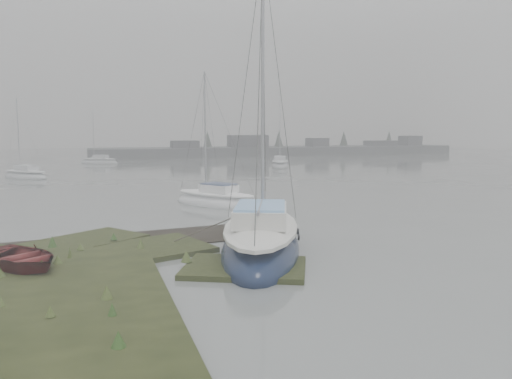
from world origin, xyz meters
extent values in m
plane|color=slate|center=(0.00, 30.00, 0.00)|extent=(160.00, 160.00, 0.00)
cube|color=#4C4F51|center=(26.00, 62.00, 0.60)|extent=(60.00, 8.00, 1.60)
cube|color=#424247|center=(10.00, 61.00, 1.40)|extent=(4.00, 3.00, 2.20)
cube|color=#424247|center=(20.00, 61.00, 1.80)|extent=(6.00, 3.00, 3.00)
cube|color=#424247|center=(32.00, 61.00, 1.55)|extent=(3.00, 3.00, 2.50)
cube|color=#424247|center=(44.00, 61.00, 1.30)|extent=(5.00, 3.00, 2.00)
cube|color=#424247|center=(50.00, 61.00, 1.70)|extent=(3.00, 3.00, 2.80)
cone|color=#384238|center=(14.00, 63.00, 2.20)|extent=(2.00, 2.00, 3.50)
cone|color=#384238|center=(26.00, 63.00, 2.20)|extent=(2.00, 2.00, 3.50)
cone|color=#384238|center=(38.00, 63.00, 2.20)|extent=(2.00, 2.00, 3.50)
cone|color=#384238|center=(47.00, 63.00, 2.20)|extent=(2.00, 2.00, 3.50)
ellipsoid|color=#121D37|center=(1.61, 1.27, 0.13)|extent=(5.21, 8.10, 1.87)
ellipsoid|color=silver|center=(1.61, 1.27, 0.88)|extent=(4.37, 6.99, 0.53)
cube|color=silver|center=(1.49, 0.96, 1.34)|extent=(2.51, 3.07, 0.55)
cube|color=#85B3E6|center=(1.49, 0.96, 1.65)|extent=(2.33, 2.82, 0.09)
cylinder|color=#939399|center=(1.98, 2.19, 5.67)|extent=(0.12, 0.12, 8.81)
cylinder|color=#939399|center=(1.41, 0.76, 1.65)|extent=(1.23, 2.90, 0.10)
ellipsoid|color=white|center=(2.74, 12.14, 0.09)|extent=(4.66, 5.55, 1.34)
ellipsoid|color=white|center=(2.74, 12.14, 0.63)|extent=(3.96, 4.76, 0.38)
cube|color=white|center=(2.87, 11.95, 0.96)|extent=(2.06, 2.23, 0.39)
cube|color=navy|center=(2.87, 11.95, 1.18)|extent=(1.90, 2.05, 0.06)
cylinder|color=#939399|center=(2.33, 12.72, 4.06)|extent=(0.09, 0.09, 6.30)
cylinder|color=#939399|center=(2.97, 11.82, 1.18)|extent=(1.33, 1.84, 0.07)
ellipsoid|color=silver|center=(-8.93, 32.24, 0.09)|extent=(4.67, 5.00, 1.25)
ellipsoid|color=white|center=(-8.93, 32.24, 0.59)|extent=(3.98, 4.27, 0.35)
cube|color=white|center=(-8.79, 32.07, 0.90)|extent=(2.00, 2.06, 0.37)
cube|color=silver|center=(-8.79, 32.07, 1.11)|extent=(1.84, 1.90, 0.06)
cylinder|color=#939399|center=(-9.37, 32.74, 3.79)|extent=(0.08, 0.08, 5.89)
cylinder|color=#939399|center=(-8.69, 31.96, 1.11)|extent=(1.41, 1.60, 0.07)
ellipsoid|color=#A8ACB1|center=(16.35, 37.58, 0.10)|extent=(3.67, 5.91, 1.37)
ellipsoid|color=white|center=(16.35, 37.58, 0.64)|extent=(3.08, 5.11, 0.39)
cube|color=white|center=(16.27, 37.35, 0.98)|extent=(1.80, 2.22, 0.40)
cube|color=silver|center=(16.27, 37.35, 1.20)|extent=(1.67, 2.05, 0.06)
cylinder|color=#939399|center=(16.60, 38.26, 4.14)|extent=(0.09, 0.09, 6.42)
cylinder|color=#939399|center=(16.21, 37.20, 1.20)|extent=(0.84, 2.14, 0.07)
ellipsoid|color=silver|center=(-2.60, 50.00, 0.08)|extent=(4.98, 3.79, 1.17)
ellipsoid|color=white|center=(-2.60, 50.00, 0.55)|extent=(4.29, 3.20, 0.33)
cube|color=white|center=(-2.42, 49.90, 0.84)|extent=(1.95, 1.72, 0.35)
cube|color=#ACB2B7|center=(-2.42, 49.90, 1.04)|extent=(1.80, 1.60, 0.06)
cylinder|color=#939399|center=(-3.14, 50.31, 3.56)|extent=(0.08, 0.08, 5.53)
cylinder|color=#939399|center=(-2.30, 49.83, 1.04)|extent=(1.71, 1.02, 0.06)
imported|color=maroon|center=(-5.61, 1.00, 0.53)|extent=(3.45, 3.69, 0.62)
camera|label=1|loc=(-3.68, -14.06, 4.07)|focal=35.00mm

